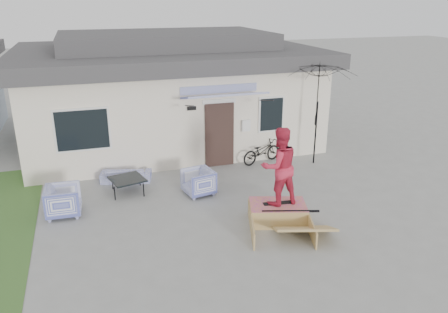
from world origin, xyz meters
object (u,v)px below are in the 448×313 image
object	(u,v)px
armchair_left	(63,199)
bicycle	(262,149)
skater	(279,165)
skate_ramp	(277,213)
loveseat	(126,172)
armchair_right	(198,181)
coffee_table	(128,186)
patio_umbrella	(317,112)
skateboard	(278,203)

from	to	relation	value
armchair_left	bicycle	xyz separation A→B (m)	(6.24, 2.00, 0.06)
armchair_left	skater	size ratio (longest dim) A/B	0.45
bicycle	skate_ramp	distance (m)	4.16
loveseat	skater	distance (m)	5.10
loveseat	skate_ramp	size ratio (longest dim) A/B	0.81
skate_ramp	skater	xyz separation A→B (m)	(0.01, 0.04, 1.24)
armchair_right	bicycle	world-z (taller)	bicycle
coffee_table	bicycle	size ratio (longest dim) A/B	0.57
loveseat	bicycle	bearing A→B (deg)	-162.88
armchair_right	skater	size ratio (longest dim) A/B	0.42
bicycle	patio_umbrella	xyz separation A→B (m)	(1.66, -0.57, 1.26)
armchair_right	bicycle	bearing A→B (deg)	113.59
armchair_right	patio_umbrella	distance (m)	4.69
loveseat	skate_ramp	distance (m)	4.99
skateboard	bicycle	bearing A→B (deg)	80.15
armchair_right	skate_ramp	size ratio (longest dim) A/B	0.44
skate_ramp	armchair_right	bearing A→B (deg)	140.86
loveseat	coffee_table	distance (m)	0.88
loveseat	armchair_left	world-z (taller)	armchair_left
coffee_table	skater	world-z (taller)	skater
skater	bicycle	bearing A→B (deg)	-110.41
patio_umbrella	skater	xyz separation A→B (m)	(-2.85, -3.36, -0.28)
loveseat	skate_ramp	world-z (taller)	loveseat
coffee_table	skateboard	distance (m)	4.40
skate_ramp	patio_umbrella	bearing A→B (deg)	66.74
armchair_left	coffee_table	distance (m)	1.92
bicycle	skateboard	xyz separation A→B (m)	(-1.19, -3.93, -0.01)
coffee_table	bicycle	world-z (taller)	bicycle
loveseat	armchair_right	bearing A→B (deg)	153.62
skateboard	skater	bearing A→B (deg)	0.00
armchair_left	patio_umbrella	bearing A→B (deg)	-77.15
skate_ramp	coffee_table	bearing A→B (deg)	156.27
armchair_right	coffee_table	distance (m)	2.03
armchair_left	loveseat	bearing A→B (deg)	-42.03
armchair_left	bicycle	size ratio (longest dim) A/B	0.56
armchair_left	skater	xyz separation A→B (m)	(5.06, -1.93, 1.04)
armchair_right	skate_ramp	distance (m)	2.61
skateboard	armchair_right	bearing A→B (deg)	131.83
patio_umbrella	skate_ramp	bearing A→B (deg)	-130.07
loveseat	coffee_table	bearing A→B (deg)	101.10
armchair_left	armchair_right	world-z (taller)	armchair_left
coffee_table	armchair_left	bearing A→B (deg)	-152.28
bicycle	armchair_right	bearing A→B (deg)	106.31
armchair_left	bicycle	distance (m)	6.56
bicycle	skater	size ratio (longest dim) A/B	0.79
patio_umbrella	skate_ramp	world-z (taller)	patio_umbrella
coffee_table	skateboard	bearing A→B (deg)	-39.99
patio_umbrella	skateboard	bearing A→B (deg)	-130.31
armchair_left	armchair_right	size ratio (longest dim) A/B	1.07
loveseat	bicycle	distance (m)	4.51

